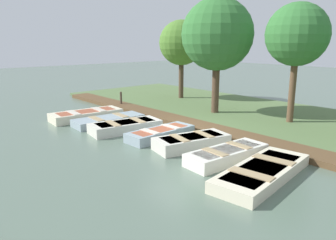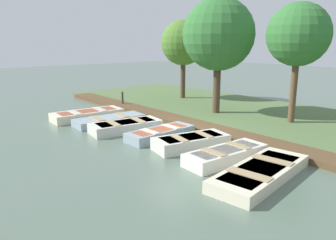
{
  "view_description": "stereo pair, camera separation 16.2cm",
  "coord_description": "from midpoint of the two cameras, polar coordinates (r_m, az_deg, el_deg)",
  "views": [
    {
      "loc": [
        8.58,
        9.17,
        3.55
      ],
      "look_at": [
        0.6,
        0.05,
        0.65
      ],
      "focal_mm": 35.0,
      "sensor_mm": 36.0,
      "label": 1
    },
    {
      "loc": [
        8.46,
        9.28,
        3.55
      ],
      "look_at": [
        0.6,
        0.05,
        0.65
      ],
      "focal_mm": 35.0,
      "sensor_mm": 36.0,
      "label": 2
    }
  ],
  "objects": [
    {
      "name": "park_tree_left",
      "position": [
        16.1,
        9.08,
        14.43
      ],
      "size": [
        3.41,
        3.41,
        5.59
      ],
      "color": "#4C3828",
      "rests_on": "ground_plane"
    },
    {
      "name": "park_tree_center",
      "position": [
        14.92,
        22.05,
        13.53
      ],
      "size": [
        2.61,
        2.61,
        5.15
      ],
      "color": "brown",
      "rests_on": "ground_plane"
    },
    {
      "name": "rowboat_4",
      "position": [
        11.25,
        4.47,
        -3.81
      ],
      "size": [
        2.77,
        1.6,
        0.44
      ],
      "rotation": [
        0.0,
        0.0,
        -0.22
      ],
      "color": "beige",
      "rests_on": "ground_plane"
    },
    {
      "name": "rowboat_5",
      "position": [
        10.18,
        10.52,
        -5.97
      ],
      "size": [
        2.86,
        1.13,
        0.41
      ],
      "rotation": [
        0.0,
        0.0,
        -0.07
      ],
      "color": "silver",
      "rests_on": "ground_plane"
    },
    {
      "name": "rowboat_1",
      "position": [
        14.76,
        -9.84,
        -0.01
      ],
      "size": [
        3.18,
        1.34,
        0.34
      ],
      "rotation": [
        0.0,
        0.0,
        -0.07
      ],
      "color": "#8C9EA8",
      "rests_on": "ground_plane"
    },
    {
      "name": "rowboat_6",
      "position": [
        9.17,
        16.35,
        -8.75
      ],
      "size": [
        3.7,
        1.72,
        0.34
      ],
      "rotation": [
        0.0,
        0.0,
        0.14
      ],
      "color": "beige",
      "rests_on": "ground_plane"
    },
    {
      "name": "shore_bank",
      "position": [
        16.73,
        14.93,
        0.99
      ],
      "size": [
        8.0,
        24.0,
        0.14
      ],
      "color": "#567042",
      "rests_on": "ground_plane"
    },
    {
      "name": "dock_walkway",
      "position": [
        13.81,
        5.77,
        -1.08
      ],
      "size": [
        1.12,
        21.64,
        0.2
      ],
      "color": "brown",
      "rests_on": "ground_plane"
    },
    {
      "name": "mooring_post_near",
      "position": [
        18.39,
        -7.68,
        3.61
      ],
      "size": [
        0.11,
        0.11,
        0.88
      ],
      "color": "#47382D",
      "rests_on": "ground_plane"
    },
    {
      "name": "ground_plane",
      "position": [
        13.05,
        2.21,
        -2.34
      ],
      "size": [
        80.0,
        80.0,
        0.0
      ],
      "primitive_type": "plane",
      "color": "#566B5B"
    },
    {
      "name": "rowboat_0",
      "position": [
        15.89,
        -13.55,
        0.91
      ],
      "size": [
        3.35,
        1.45,
        0.41
      ],
      "rotation": [
        0.0,
        0.0,
        -0.07
      ],
      "color": "beige",
      "rests_on": "ground_plane"
    },
    {
      "name": "park_tree_far_left",
      "position": [
        20.31,
        2.91,
        13.23
      ],
      "size": [
        2.71,
        2.71,
        4.86
      ],
      "color": "#4C3828",
      "rests_on": "ground_plane"
    },
    {
      "name": "rowboat_3",
      "position": [
        12.38,
        -0.94,
        -2.33
      ],
      "size": [
        2.79,
        1.05,
        0.37
      ],
      "rotation": [
        0.0,
        0.0,
        0.03
      ],
      "color": "#8C9EA8",
      "rests_on": "ground_plane"
    },
    {
      "name": "rowboat_2",
      "position": [
        13.41,
        -7.02,
        -1.08
      ],
      "size": [
        3.0,
        1.58,
        0.42
      ],
      "rotation": [
        0.0,
        0.0,
        -0.16
      ],
      "color": "beige",
      "rests_on": "ground_plane"
    }
  ]
}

